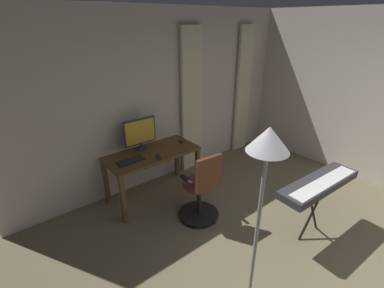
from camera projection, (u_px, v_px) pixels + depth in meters
name	position (u px, v px, depth m)	size (l,w,h in m)	color
back_room_partition	(163.00, 99.00, 4.39)	(5.10, 0.10, 2.72)	beige
curtain_left_panel	(243.00, 91.00, 5.40)	(0.36, 0.06, 2.45)	beige
curtain_right_panel	(191.00, 103.00, 4.65)	(0.41, 0.06, 2.45)	beige
desk	(152.00, 159.00, 4.04)	(1.36, 0.64, 0.75)	brown
office_chair	(202.00, 190.00, 3.61)	(0.56, 0.56, 1.01)	black
computer_monitor	(140.00, 133.00, 4.00)	(0.51, 0.18, 0.47)	#333338
computer_keyboard	(131.00, 161.00, 3.73)	(0.37, 0.14, 0.02)	#232328
computer_mouse	(181.00, 141.00, 4.32)	(0.06, 0.10, 0.04)	#333338
cell_phone_by_monitor	(158.00, 157.00, 3.85)	(0.07, 0.14, 0.01)	#232328
piano_keyboard	(319.00, 185.00, 3.22)	(1.21, 0.39, 0.81)	black
floor_lamp	(264.00, 178.00, 1.85)	(0.28, 0.28, 1.92)	black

